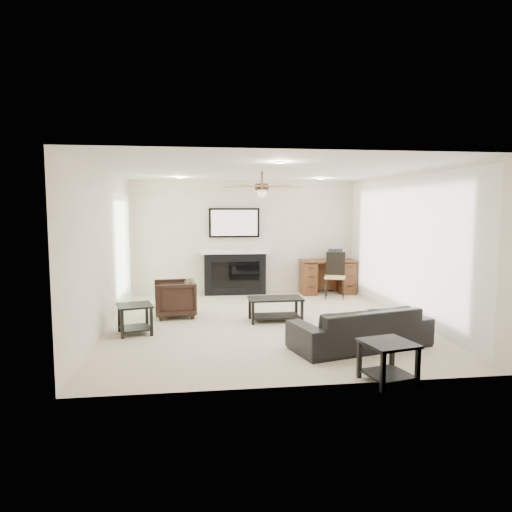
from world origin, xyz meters
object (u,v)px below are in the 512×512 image
Objects in this scene: sofa at (360,327)px; armchair at (175,298)px; coffee_table at (275,309)px; fireplace_unit at (235,251)px; desk at (327,277)px.

sofa is 2.72× the size of armchair.
coffee_table is 0.47× the size of fireplace_unit.
desk is at bearing 55.02° from coffee_table.
armchair is at bearing -151.86° from desk.
sofa is 1.58× the size of desk.
fireplace_unit is at bearing 100.21° from coffee_table.
armchair is 0.37× the size of fireplace_unit.
desk reaches higher than coffee_table.
armchair is 0.58× the size of desk.
desk is at bearing -114.67° from sofa.
fireplace_unit reaches higher than armchair.
sofa is 1.84m from coffee_table.
armchair is 0.79× the size of coffee_table.
armchair is 3.72m from desk.
fireplace_unit reaches higher than sofa.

